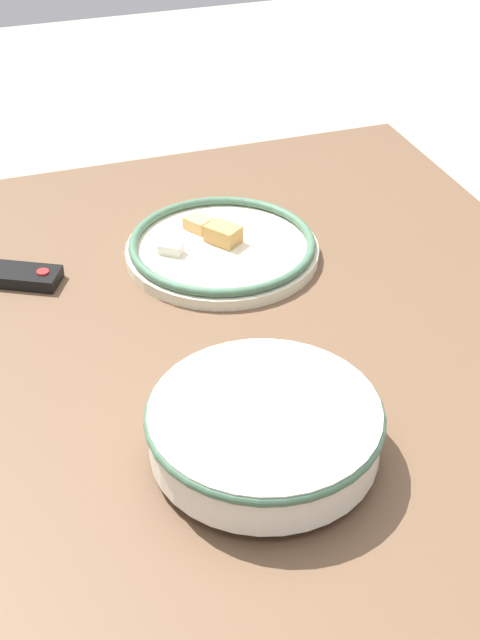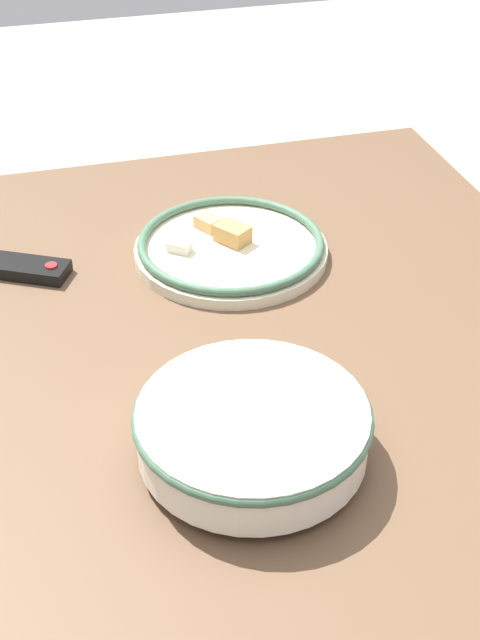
# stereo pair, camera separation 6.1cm
# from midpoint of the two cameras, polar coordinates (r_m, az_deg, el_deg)

# --- Properties ---
(dining_table) EXTENTS (1.27, 1.03, 0.75)m
(dining_table) POSITION_cam_midpoint_polar(r_m,az_deg,el_deg) (1.28, 2.36, -4.78)
(dining_table) COLOR brown
(dining_table) RESTS_ON ground_plane
(noodle_bowl) EXTENTS (0.28, 0.28, 0.07)m
(noodle_bowl) POSITION_cam_midpoint_polar(r_m,az_deg,el_deg) (1.04, 2.49, -7.05)
(noodle_bowl) COLOR silver
(noodle_bowl) RESTS_ON dining_table
(food_plate) EXTENTS (0.31, 0.31, 0.05)m
(food_plate) POSITION_cam_midpoint_polar(r_m,az_deg,el_deg) (1.42, 0.62, 4.67)
(food_plate) COLOR beige
(food_plate) RESTS_ON dining_table
(tv_remote) EXTENTS (0.12, 0.16, 0.02)m
(tv_remote) POSITION_cam_midpoint_polar(r_m,az_deg,el_deg) (1.41, -12.73, 3.28)
(tv_remote) COLOR black
(tv_remote) RESTS_ON dining_table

